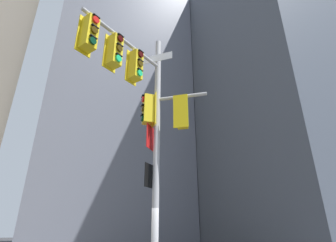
% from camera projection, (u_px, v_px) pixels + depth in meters
% --- Properties ---
extents(building_tower_right, '(15.72, 15.72, 29.09)m').
position_uv_depth(building_tower_right, '(282.00, 94.00, 25.85)').
color(building_tower_right, '#4C5460').
rests_on(building_tower_right, ground).
extents(building_mid_block, '(13.93, 13.93, 39.38)m').
position_uv_depth(building_mid_block, '(118.00, 76.00, 32.09)').
color(building_mid_block, slate).
rests_on(building_mid_block, ground).
extents(signal_pole_assembly, '(4.19, 2.22, 8.47)m').
position_uv_depth(signal_pole_assembly, '(144.00, 104.00, 7.84)').
color(signal_pole_assembly, '#B2B2B5').
rests_on(signal_pole_assembly, ground).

